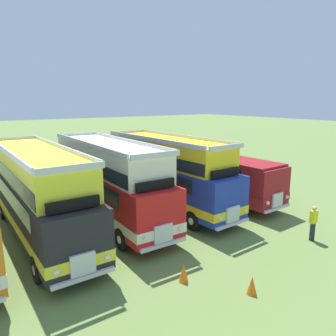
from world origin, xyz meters
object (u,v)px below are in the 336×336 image
bus_fourth_in_row (38,191)px  bus_sixth_in_row (167,171)px  cone_mid_row (184,273)px  marshal_person (313,223)px  bus_seventh_in_row (214,173)px  bus_fifth_in_row (108,178)px  cone_far_end (252,285)px

bus_fourth_in_row → bus_sixth_in_row: bearing=1.0°
bus_sixth_in_row → cone_mid_row: bus_sixth_in_row is taller
marshal_person → bus_sixth_in_row: bearing=110.1°
bus_fourth_in_row → bus_sixth_in_row: (7.69, 0.14, -0.00)m
bus_seventh_in_row → marshal_person: bearing=-96.5°
bus_fifth_in_row → cone_far_end: (0.98, -9.62, -2.03)m
cone_mid_row → bus_fifth_in_row: bearing=86.2°
marshal_person → cone_far_end: bearing=-167.2°
bus_sixth_in_row → marshal_person: (2.95, -8.08, -1.47)m
bus_fifth_in_row → cone_far_end: 9.88m
bus_fourth_in_row → bus_sixth_in_row: same height
bus_fourth_in_row → marshal_person: bus_fourth_in_row is taller
bus_sixth_in_row → bus_fifth_in_row: bearing=176.7°
cone_mid_row → bus_fourth_in_row: bearing=114.6°
bus_fifth_in_row → marshal_person: bus_fifth_in_row is taller
bus_fourth_in_row → bus_sixth_in_row: size_ratio=1.07×
bus_fifth_in_row → marshal_person: (6.79, -8.30, -1.47)m
bus_fourth_in_row → bus_seventh_in_row: size_ratio=1.13×
cone_mid_row → marshal_person: 7.34m
bus_seventh_in_row → cone_mid_row: 11.06m
cone_far_end → marshal_person: bearing=12.8°
bus_fourth_in_row → cone_mid_row: 8.27m
bus_fifth_in_row → bus_sixth_in_row: same height
bus_fifth_in_row → cone_far_end: bearing=-84.2°
bus_seventh_in_row → marshal_person: bus_seventh_in_row is taller
cone_far_end → marshal_person: 5.98m
bus_fourth_in_row → bus_fifth_in_row: 3.86m
bus_seventh_in_row → cone_mid_row: (-8.19, -7.30, -1.40)m
bus_fifth_in_row → cone_mid_row: (-0.51, -7.65, -2.01)m
bus_sixth_in_row → bus_seventh_in_row: bearing=-1.9°
bus_sixth_in_row → bus_seventh_in_row: size_ratio=1.06×
bus_sixth_in_row → marshal_person: size_ratio=6.25×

